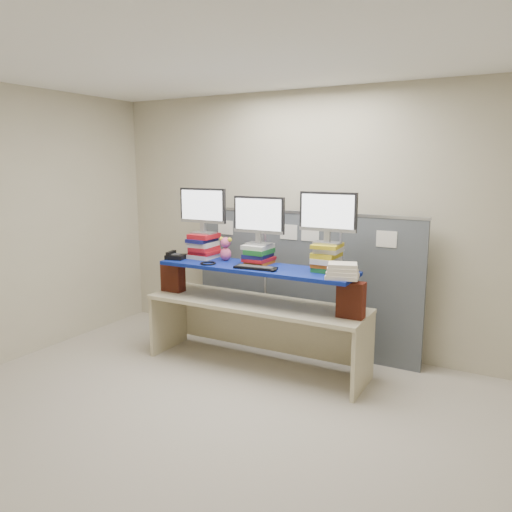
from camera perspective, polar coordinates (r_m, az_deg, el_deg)
The scene contains 18 objects.
room at distance 3.76m, azimuth -5.69°, elevation 0.98°, with size 5.00×4.00×2.80m.
cubicle_partition at distance 5.41m, azimuth 5.25°, elevation -2.89°, with size 2.60×0.06×1.53m.
desk at distance 4.98m, azimuth 0.00°, elevation -6.75°, with size 2.24×0.68×0.68m.
brick_pier_left at distance 5.39m, azimuth -9.47°, elevation -2.29°, with size 0.24×0.13×0.32m, color maroon.
brick_pier_right at distance 4.48m, azimuth 10.81°, elevation -4.93°, with size 0.24×0.13×0.32m, color maroon.
blue_board at distance 4.86m, azimuth 0.00°, elevation -1.37°, with size 1.98×0.50×0.04m, color navy.
book_stack_left at distance 5.29m, azimuth -5.99°, elevation 1.16°, with size 0.27×0.32×0.26m.
book_stack_center at distance 4.95m, azimuth 0.31°, elevation 0.22°, with size 0.26×0.31×0.19m.
book_stack_right at distance 4.66m, azimuth 8.13°, elevation -0.13°, with size 0.26×0.32×0.26m.
monitor_left at distance 5.24m, azimuth -6.11°, elevation 5.48°, with size 0.54×0.16×0.47m.
monitor_center at distance 4.90m, azimuth 0.33°, elevation 4.43°, with size 0.54×0.16×0.47m.
monitor_right at distance 4.61m, azimuth 8.22°, elevation 4.71°, with size 0.54×0.16×0.47m.
keyboard at distance 4.73m, azimuth -0.06°, elevation -1.33°, with size 0.42×0.18×0.03m.
mouse at distance 4.62m, azimuth 2.04°, elevation -1.59°, with size 0.05×0.10×0.03m, color black.
desk_phone at distance 5.28m, azimuth -9.20°, elevation -0.02°, with size 0.22×0.21×0.08m.
headset at distance 4.97m, azimuth -5.50°, elevation -0.83°, with size 0.16×0.16×0.02m, color black.
plush_toy at distance 5.13m, azimuth -3.49°, elevation 0.86°, with size 0.14×0.11×0.24m.
binder_stack at distance 4.40m, azimuth 9.85°, elevation -1.72°, with size 0.33×0.29×0.13m.
Camera 1 is at (2.12, -3.04, 2.02)m, focal length 35.00 mm.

